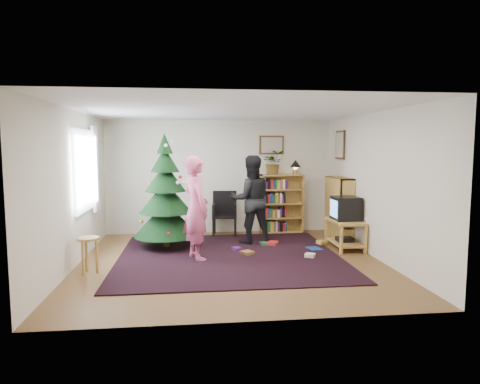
{
  "coord_description": "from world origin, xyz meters",
  "views": [
    {
      "loc": [
        -0.64,
        -6.97,
        1.91
      ],
      "look_at": [
        0.23,
        0.63,
        1.1
      ],
      "focal_mm": 32.0,
      "sensor_mm": 36.0,
      "label": 1
    }
  ],
  "objects": [
    {
      "name": "person_standing",
      "position": [
        -0.57,
        0.2,
        0.88
      ],
      "size": [
        0.63,
        0.75,
        1.76
      ],
      "primitive_type": "imported",
      "rotation": [
        0.0,
        0.0,
        1.95
      ],
      "color": "#CC517D",
      "rests_on": "rug"
    },
    {
      "name": "crt_tv",
      "position": [
        2.22,
        0.66,
        0.77
      ],
      "size": [
        0.46,
        0.5,
        0.43
      ],
      "color": "black",
      "rests_on": "tv_stand"
    },
    {
      "name": "wall_right",
      "position": [
        2.5,
        0.0,
        1.25
      ],
      "size": [
        0.02,
        5.0,
        2.5
      ],
      "primitive_type": "cube",
      "color": "silver",
      "rests_on": "floor"
    },
    {
      "name": "table_lamp",
      "position": [
        1.67,
        2.34,
        1.52
      ],
      "size": [
        0.24,
        0.24,
        0.32
      ],
      "color": "#A57F33",
      "rests_on": "bookshelf_back"
    },
    {
      "name": "bookshelf_back",
      "position": [
        1.37,
        2.34,
        0.66
      ],
      "size": [
        0.95,
        0.3,
        1.3
      ],
      "color": "gold",
      "rests_on": "floor"
    },
    {
      "name": "person_by_chair",
      "position": [
        0.52,
        1.31,
        0.87
      ],
      "size": [
        0.9,
        0.73,
        1.75
      ],
      "primitive_type": "imported",
      "rotation": [
        0.0,
        0.0,
        3.22
      ],
      "color": "black",
      "rests_on": "rug"
    },
    {
      "name": "rug",
      "position": [
        0.0,
        0.3,
        0.01
      ],
      "size": [
        3.8,
        3.6,
        0.02
      ],
      "primitive_type": "cube",
      "color": "black",
      "rests_on": "floor"
    },
    {
      "name": "floor_clutter",
      "position": [
        1.0,
        0.7,
        0.04
      ],
      "size": [
        1.9,
        1.23,
        0.08
      ],
      "color": "#A51E19",
      "rests_on": "rug"
    },
    {
      "name": "christmas_tree",
      "position": [
        -1.13,
        1.12,
        0.9
      ],
      "size": [
        1.19,
        1.19,
        2.17
      ],
      "rotation": [
        0.0,
        0.0,
        -0.43
      ],
      "color": "#3F2816",
      "rests_on": "rug"
    },
    {
      "name": "wall_left",
      "position": [
        -2.5,
        0.0,
        1.25
      ],
      "size": [
        0.02,
        5.0,
        2.5
      ],
      "primitive_type": "cube",
      "color": "silver",
      "rests_on": "floor"
    },
    {
      "name": "armchair",
      "position": [
        0.06,
        2.22,
        0.51
      ],
      "size": [
        0.57,
        0.57,
        0.95
      ],
      "rotation": [
        0.0,
        0.0,
        -0.1
      ],
      "color": "black",
      "rests_on": "rug"
    },
    {
      "name": "floor",
      "position": [
        0.0,
        0.0,
        0.0
      ],
      "size": [
        5.0,
        5.0,
        0.0
      ],
      "primitive_type": "plane",
      "color": "brown",
      "rests_on": "ground"
    },
    {
      "name": "picture_right",
      "position": [
        2.48,
        1.75,
        1.95
      ],
      "size": [
        0.03,
        0.5,
        0.6
      ],
      "color": "#4C3319",
      "rests_on": "wall_right"
    },
    {
      "name": "wall_back",
      "position": [
        0.0,
        2.5,
        1.25
      ],
      "size": [
        5.0,
        0.02,
        2.5
      ],
      "primitive_type": "cube",
      "color": "silver",
      "rests_on": "floor"
    },
    {
      "name": "curtain",
      "position": [
        -2.43,
        1.3,
        1.5
      ],
      "size": [
        0.06,
        0.35,
        1.6
      ],
      "primitive_type": "cube",
      "color": "white",
      "rests_on": "wall_left"
    },
    {
      "name": "picture_back",
      "position": [
        1.15,
        2.48,
        1.95
      ],
      "size": [
        0.55,
        0.03,
        0.42
      ],
      "color": "#4C3319",
      "rests_on": "wall_back"
    },
    {
      "name": "bookshelf_right",
      "position": [
        2.34,
        1.35,
        0.66
      ],
      "size": [
        0.3,
        0.95,
        1.3
      ],
      "rotation": [
        0.0,
        0.0,
        1.57
      ],
      "color": "gold",
      "rests_on": "floor"
    },
    {
      "name": "potted_plant",
      "position": [
        1.17,
        2.34,
        1.56
      ],
      "size": [
        0.5,
        0.44,
        0.53
      ],
      "primitive_type": "imported",
      "rotation": [
        0.0,
        0.0,
        -0.05
      ],
      "color": "gray",
      "rests_on": "bookshelf_back"
    },
    {
      "name": "ceiling",
      "position": [
        0.0,
        0.0,
        2.5
      ],
      "size": [
        5.0,
        5.0,
        0.0
      ],
      "primitive_type": "plane",
      "rotation": [
        3.14,
        0.0,
        0.0
      ],
      "color": "white",
      "rests_on": "wall_back"
    },
    {
      "name": "stool",
      "position": [
        -2.2,
        -0.43,
        0.43
      ],
      "size": [
        0.33,
        0.33,
        0.55
      ],
      "color": "gold",
      "rests_on": "floor"
    },
    {
      "name": "window_pane",
      "position": [
        -2.47,
        0.6,
        1.5
      ],
      "size": [
        0.04,
        1.2,
        1.4
      ],
      "primitive_type": "cube",
      "color": "silver",
      "rests_on": "wall_left"
    },
    {
      "name": "tv_stand",
      "position": [
        2.22,
        0.66,
        0.33
      ],
      "size": [
        0.51,
        0.92,
        0.55
      ],
      "color": "gold",
      "rests_on": "floor"
    },
    {
      "name": "wall_front",
      "position": [
        0.0,
        -2.5,
        1.25
      ],
      "size": [
        5.0,
        0.02,
        2.5
      ],
      "primitive_type": "cube",
      "color": "silver",
      "rests_on": "floor"
    }
  ]
}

